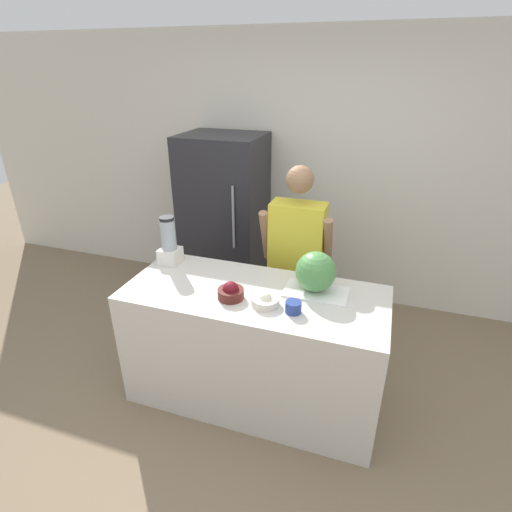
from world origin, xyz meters
name	(u,v)px	position (x,y,z in m)	size (l,w,h in m)	color
ground_plane	(237,431)	(0.00, 0.00, 0.00)	(14.00, 14.00, 0.00)	#7F6B51
wall_back	(309,173)	(0.00, 2.09, 1.30)	(8.00, 0.06, 2.60)	silver
counter_island	(254,346)	(0.00, 0.38, 0.45)	(1.77, 0.76, 0.90)	beige
refrigerator	(225,220)	(-0.77, 1.71, 0.85)	(0.77, 0.68, 1.69)	#232328
person	(296,262)	(0.13, 1.06, 0.82)	(0.57, 0.26, 1.61)	#333338
cutting_board	(316,292)	(0.39, 0.50, 0.90)	(0.42, 0.25, 0.01)	white
watermelon	(316,272)	(0.38, 0.52, 1.05)	(0.27, 0.27, 0.27)	#4C8C47
bowl_cherries	(231,292)	(-0.12, 0.26, 0.94)	(0.17, 0.17, 0.12)	#511E19
bowl_cream	(265,300)	(0.12, 0.25, 0.93)	(0.18, 0.18, 0.09)	beige
bowl_small_blue	(293,307)	(0.31, 0.22, 0.93)	(0.10, 0.10, 0.07)	navy
blender	(169,244)	(-0.75, 0.59, 1.06)	(0.15, 0.15, 0.37)	silver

